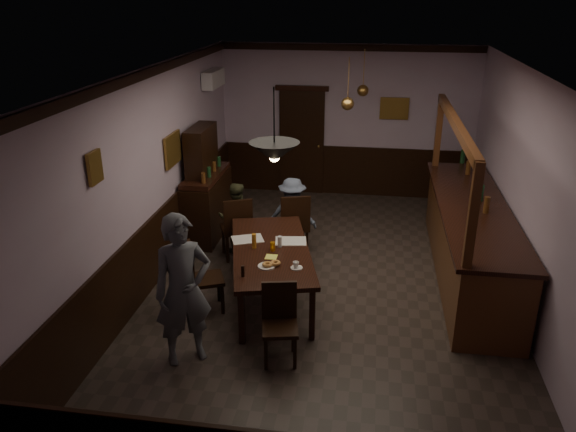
% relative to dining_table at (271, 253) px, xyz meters
% --- Properties ---
extents(room, '(5.01, 8.01, 3.01)m').
position_rel_dining_table_xyz_m(room, '(0.74, 0.44, 0.81)').
color(room, '#2D2621').
rests_on(room, ground).
extents(dining_table, '(1.51, 2.38, 0.75)m').
position_rel_dining_table_xyz_m(dining_table, '(0.00, 0.00, 0.00)').
color(dining_table, black).
rests_on(dining_table, ground).
extents(chair_far_left, '(0.59, 0.59, 1.02)m').
position_rel_dining_table_xyz_m(chair_far_left, '(-0.73, 1.12, -0.13)').
color(chair_far_left, black).
rests_on(chair_far_left, ground).
extents(chair_far_right, '(0.57, 0.57, 1.05)m').
position_rel_dining_table_xyz_m(chair_far_right, '(0.13, 1.34, -0.11)').
color(chair_far_right, black).
rests_on(chair_far_right, ground).
extents(chair_near, '(0.47, 0.47, 0.92)m').
position_rel_dining_table_xyz_m(chair_near, '(0.33, -1.28, -0.18)').
color(chair_near, black).
rests_on(chair_near, ground).
extents(chair_side, '(0.54, 0.54, 0.95)m').
position_rel_dining_table_xyz_m(chair_side, '(-0.85, -0.44, -0.16)').
color(chair_side, black).
rests_on(chair_side, ground).
extents(person_standing, '(0.77, 0.71, 1.77)m').
position_rel_dining_table_xyz_m(person_standing, '(-0.71, -1.47, 0.20)').
color(person_standing, slate).
rests_on(person_standing, ground).
extents(person_seated_left, '(0.63, 0.53, 1.16)m').
position_rel_dining_table_xyz_m(person_seated_left, '(-0.82, 1.39, -0.11)').
color(person_seated_left, '#424429').
rests_on(person_seated_left, ground).
extents(person_seated_right, '(0.81, 0.50, 1.21)m').
position_rel_dining_table_xyz_m(person_seated_right, '(0.05, 1.61, -0.08)').
color(person_seated_right, slate).
rests_on(person_seated_right, ground).
extents(newspaper_left, '(0.50, 0.44, 0.01)m').
position_rel_dining_table_xyz_m(newspaper_left, '(-0.37, 0.24, 0.07)').
color(newspaper_left, silver).
rests_on(newspaper_left, dining_table).
extents(newspaper_right, '(0.46, 0.36, 0.01)m').
position_rel_dining_table_xyz_m(newspaper_right, '(0.23, 0.27, 0.07)').
color(newspaper_right, silver).
rests_on(newspaper_right, dining_table).
extents(napkin, '(0.18, 0.18, 0.00)m').
position_rel_dining_table_xyz_m(napkin, '(0.05, -0.25, 0.07)').
color(napkin, '#ECF359').
rests_on(napkin, dining_table).
extents(saucer, '(0.15, 0.15, 0.01)m').
position_rel_dining_table_xyz_m(saucer, '(0.41, -0.51, 0.07)').
color(saucer, white).
rests_on(saucer, dining_table).
extents(coffee_cup, '(0.10, 0.10, 0.07)m').
position_rel_dining_table_xyz_m(coffee_cup, '(0.41, -0.51, 0.11)').
color(coffee_cup, white).
rests_on(coffee_cup, saucer).
extents(pastry_plate, '(0.22, 0.22, 0.01)m').
position_rel_dining_table_xyz_m(pastry_plate, '(0.04, -0.52, 0.07)').
color(pastry_plate, white).
rests_on(pastry_plate, dining_table).
extents(pastry_ring_a, '(0.13, 0.13, 0.04)m').
position_rel_dining_table_xyz_m(pastry_ring_a, '(0.05, -0.53, 0.10)').
color(pastry_ring_a, '#C68C47').
rests_on(pastry_ring_a, pastry_plate).
extents(pastry_ring_b, '(0.13, 0.13, 0.04)m').
position_rel_dining_table_xyz_m(pastry_ring_b, '(0.14, -0.47, 0.10)').
color(pastry_ring_b, '#C68C47').
rests_on(pastry_ring_b, pastry_plate).
extents(soda_can, '(0.07, 0.07, 0.12)m').
position_rel_dining_table_xyz_m(soda_can, '(0.03, -0.05, 0.12)').
color(soda_can, '#FF9B15').
rests_on(soda_can, dining_table).
extents(beer_glass, '(0.06, 0.06, 0.20)m').
position_rel_dining_table_xyz_m(beer_glass, '(-0.22, -0.01, 0.16)').
color(beer_glass, '#BF721E').
rests_on(beer_glass, dining_table).
extents(water_glass, '(0.06, 0.06, 0.15)m').
position_rel_dining_table_xyz_m(water_glass, '(0.11, 0.08, 0.14)').
color(water_glass, silver).
rests_on(water_glass, dining_table).
extents(pepper_mill, '(0.04, 0.04, 0.14)m').
position_rel_dining_table_xyz_m(pepper_mill, '(-0.19, -0.81, 0.13)').
color(pepper_mill, black).
rests_on(pepper_mill, dining_table).
extents(sideboard, '(0.51, 1.43, 1.89)m').
position_rel_dining_table_xyz_m(sideboard, '(-1.47, 1.97, 0.07)').
color(sideboard, black).
rests_on(sideboard, ground).
extents(bar_counter, '(0.96, 4.14, 2.32)m').
position_rel_dining_table_xyz_m(bar_counter, '(2.73, 1.11, -0.10)').
color(bar_counter, '#4F2F15').
rests_on(bar_counter, ground).
extents(door_back, '(0.90, 0.06, 2.10)m').
position_rel_dining_table_xyz_m(door_back, '(-0.16, 4.39, 0.36)').
color(door_back, black).
rests_on(door_back, ground).
extents(ac_unit, '(0.20, 0.85, 0.30)m').
position_rel_dining_table_xyz_m(ac_unit, '(-1.64, 3.34, 1.76)').
color(ac_unit, white).
rests_on(ac_unit, ground).
extents(picture_left_small, '(0.04, 0.28, 0.36)m').
position_rel_dining_table_xyz_m(picture_left_small, '(-1.72, -1.16, 1.46)').
color(picture_left_small, olive).
rests_on(picture_left_small, ground).
extents(picture_left_large, '(0.04, 0.62, 0.48)m').
position_rel_dining_table_xyz_m(picture_left_large, '(-1.72, 1.24, 1.01)').
color(picture_left_large, olive).
rests_on(picture_left_large, ground).
extents(picture_back, '(0.55, 0.04, 0.42)m').
position_rel_dining_table_xyz_m(picture_back, '(1.64, 4.40, 1.11)').
color(picture_back, olive).
rests_on(picture_back, ground).
extents(pendant_iron, '(0.56, 0.56, 0.81)m').
position_rel_dining_table_xyz_m(pendant_iron, '(0.20, -0.78, 1.61)').
color(pendant_iron, black).
rests_on(pendant_iron, ground).
extents(pendant_brass_mid, '(0.20, 0.20, 0.81)m').
position_rel_dining_table_xyz_m(pendant_brass_mid, '(0.84, 2.11, 1.61)').
color(pendant_brass_mid, '#BF8C3F').
rests_on(pendant_brass_mid, ground).
extents(pendant_brass_far, '(0.20, 0.20, 0.81)m').
position_rel_dining_table_xyz_m(pendant_brass_far, '(1.04, 3.36, 1.61)').
color(pendant_brass_far, '#BF8C3F').
rests_on(pendant_brass_far, ground).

